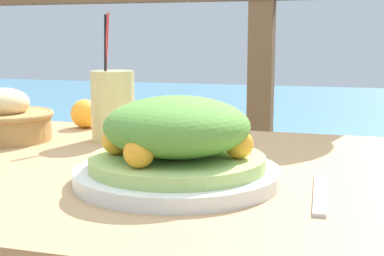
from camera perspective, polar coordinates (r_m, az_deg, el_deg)
patio_table at (r=0.87m, az=-1.04°, el=-11.13°), size 1.15×0.72×0.75m
railing_fence at (r=1.58m, az=7.38°, el=6.01°), size 2.80×0.08×1.14m
sea_backdrop at (r=4.13m, az=12.54°, el=-0.94°), size 12.00×4.00×0.41m
salad_plate at (r=0.74m, az=-1.60°, el=-1.88°), size 0.29×0.29×0.12m
drink_glass at (r=1.06m, az=-8.44°, el=2.41°), size 0.09×0.09×0.25m
bread_basket at (r=1.11m, az=-19.32°, el=0.82°), size 0.19×0.19×0.10m
fork at (r=0.71m, az=13.47°, el=-6.80°), size 0.02×0.18×0.00m
orange_near_basket at (r=1.22m, az=-11.33°, el=1.52°), size 0.06×0.06×0.06m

